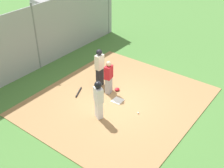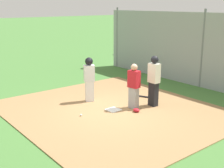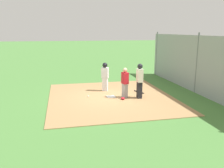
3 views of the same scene
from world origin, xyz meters
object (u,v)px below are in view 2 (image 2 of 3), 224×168
home_plate (113,110)px  catcher (134,86)px  runner (89,77)px  catcher_mask (136,110)px  umpire (154,80)px  baseball (81,115)px  baseball_bat (139,96)px

home_plate → catcher: (-0.27, -0.69, 0.80)m
runner → catcher_mask: bearing=41.5°
umpire → home_plate: bearing=-20.5°
umpire → runner: umpire is taller
home_plate → runner: 1.62m
baseball → baseball_bat: bearing=-83.5°
home_plate → baseball_bat: (0.55, -1.74, 0.02)m
umpire → baseball: umpire is taller
umpire → baseball_bat: bearing=-107.7°
baseball_bat → runner: bearing=-138.4°
umpire → baseball: size_ratio=24.26×
baseball → home_plate: bearing=-100.3°
runner → catcher_mask: (-1.95, -0.55, -0.88)m
runner → baseball_bat: size_ratio=2.15×
runner → baseball_bat: runner is taller
umpire → baseball_bat: size_ratio=2.35×
umpire → baseball: (0.74, 2.57, -0.91)m
baseball → runner: bearing=-45.0°
catcher → baseball_bat: catcher is taller
umpire → baseball: bearing=-15.9°
umpire → catcher_mask: 1.27m
catcher → catcher_mask: 0.85m
catcher → catcher_mask: bearing=49.9°
umpire → baseball: 2.82m
umpire → catcher_mask: bearing=6.4°
umpire → runner: bearing=-51.6°
catcher → catcher_mask: (-0.35, 0.20, -0.75)m
baseball_bat → umpire: bearing=-43.1°
home_plate → catcher: size_ratio=0.28×
home_plate → catcher_mask: (-0.62, -0.49, 0.05)m
catcher → umpire: 0.77m
baseball_bat → catcher_mask: 1.71m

